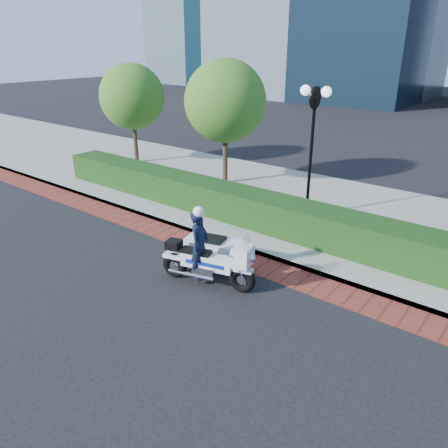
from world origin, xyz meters
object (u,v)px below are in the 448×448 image
Objects in this scene: lamppost at (313,132)px; tree_a at (132,97)px; tree_b at (225,101)px; police_motorcycle at (210,252)px.

lamppost is 10.09m from tree_a.
tree_b reaches higher than police_motorcycle.
tree_b reaches higher than lamppost.
tree_b is at bearing 163.89° from lamppost.
tree_b is (-4.50, 1.30, 0.48)m from lamppost.
tree_b is at bearing 110.28° from police_motorcycle.
police_motorcycle is at bearing -90.61° from lamppost.
lamppost is 0.92× the size of tree_a.
lamppost is at bearing 74.34° from police_motorcycle.
tree_a is 1.83× the size of police_motorcycle.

